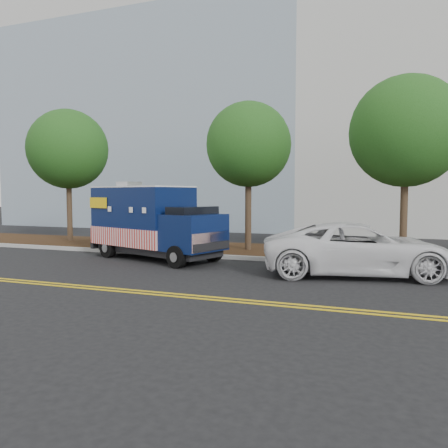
% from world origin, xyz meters
% --- Properties ---
extents(ground, '(120.00, 120.00, 0.00)m').
position_xyz_m(ground, '(0.00, 0.00, 0.00)').
color(ground, black).
rests_on(ground, ground).
extents(curb, '(120.00, 0.18, 0.15)m').
position_xyz_m(curb, '(0.00, 1.40, 0.07)').
color(curb, '#9E9E99').
rests_on(curb, ground).
extents(mulch_strip, '(120.00, 4.00, 0.15)m').
position_xyz_m(mulch_strip, '(0.00, 3.50, 0.07)').
color(mulch_strip, black).
rests_on(mulch_strip, ground).
extents(centerline_near, '(120.00, 0.10, 0.01)m').
position_xyz_m(centerline_near, '(0.00, -4.45, 0.01)').
color(centerline_near, gold).
rests_on(centerline_near, ground).
extents(centerline_far, '(120.00, 0.10, 0.01)m').
position_xyz_m(centerline_far, '(0.00, -4.70, 0.01)').
color(centerline_far, gold).
rests_on(centerline_far, ground).
extents(office_building, '(46.00, 20.00, 30.40)m').
position_xyz_m(office_building, '(2.00, 22.00, 15.20)').
color(office_building, silver).
rests_on(office_building, ground).
extents(tree_a, '(3.82, 3.82, 6.51)m').
position_xyz_m(tree_a, '(-7.39, 3.44, 4.59)').
color(tree_a, '#38281C').
rests_on(tree_a, ground).
extents(tree_b, '(3.47, 3.47, 6.19)m').
position_xyz_m(tree_b, '(1.78, 3.26, 4.44)').
color(tree_b, '#38281C').
rests_on(tree_b, ground).
extents(tree_c, '(3.96, 3.96, 6.65)m').
position_xyz_m(tree_c, '(7.71, 3.02, 4.66)').
color(tree_c, '#38281C').
rests_on(tree_c, ground).
extents(sign_post, '(0.06, 0.06, 2.40)m').
position_xyz_m(sign_post, '(-1.31, 1.93, 1.20)').
color(sign_post, '#473828').
rests_on(sign_post, ground).
extents(food_truck, '(5.88, 3.71, 2.93)m').
position_xyz_m(food_truck, '(-1.22, 0.54, 1.32)').
color(food_truck, black).
rests_on(food_truck, ground).
extents(white_car, '(6.13, 3.73, 1.59)m').
position_xyz_m(white_car, '(6.35, -0.28, 0.79)').
color(white_car, silver).
rests_on(white_car, ground).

